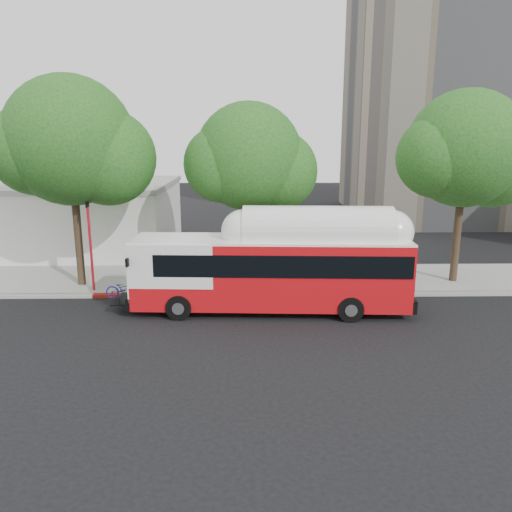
% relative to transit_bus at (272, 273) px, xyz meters
% --- Properties ---
extents(ground, '(120.00, 120.00, 0.00)m').
position_rel_transit_bus_xyz_m(ground, '(0.06, -1.97, -1.64)').
color(ground, black).
rests_on(ground, ground).
extents(sidewalk, '(60.00, 5.00, 0.15)m').
position_rel_transit_bus_xyz_m(sidewalk, '(0.06, 4.53, -1.57)').
color(sidewalk, gray).
rests_on(sidewalk, ground).
extents(curb_strip, '(60.00, 0.30, 0.15)m').
position_rel_transit_bus_xyz_m(curb_strip, '(0.06, 1.93, -1.57)').
color(curb_strip, gray).
rests_on(curb_strip, ground).
extents(red_curb_segment, '(10.00, 0.32, 0.16)m').
position_rel_transit_bus_xyz_m(red_curb_segment, '(-2.94, 1.93, -1.56)').
color(red_curb_segment, maroon).
rests_on(red_curb_segment, ground).
extents(street_tree_left, '(6.67, 5.80, 9.74)m').
position_rel_transit_bus_xyz_m(street_tree_left, '(-8.46, 3.59, 4.96)').
color(street_tree_left, '#2D2116').
rests_on(street_tree_left, ground).
extents(street_tree_mid, '(5.75, 5.00, 8.62)m').
position_rel_transit_bus_xyz_m(street_tree_mid, '(-0.53, 4.09, 4.26)').
color(street_tree_mid, '#2D2116').
rests_on(street_tree_mid, ground).
extents(street_tree_right, '(6.21, 5.40, 9.18)m').
position_rel_transit_bus_xyz_m(street_tree_right, '(9.50, 3.89, 4.61)').
color(street_tree_right, '#2D2116').
rests_on(street_tree_right, ground).
extents(apartment_tower, '(18.00, 18.00, 37.00)m').
position_rel_transit_bus_xyz_m(apartment_tower, '(18.06, 26.03, 15.97)').
color(apartment_tower, gray).
rests_on(apartment_tower, ground).
extents(low_commercial_bldg, '(16.20, 10.20, 4.25)m').
position_rel_transit_bus_xyz_m(low_commercial_bldg, '(-13.94, 12.03, 0.51)').
color(low_commercial_bldg, silver).
rests_on(low_commercial_bldg, ground).
extents(transit_bus, '(11.98, 2.97, 3.52)m').
position_rel_transit_bus_xyz_m(transit_bus, '(0.00, 0.00, 0.00)').
color(transit_bus, red).
rests_on(transit_bus, ground).
extents(signal_pole, '(0.12, 0.40, 4.22)m').
position_rel_transit_bus_xyz_m(signal_pole, '(-8.09, 2.56, 0.52)').
color(signal_pole, red).
rests_on(signal_pole, ground).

